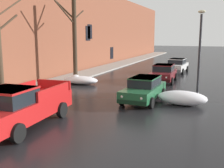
# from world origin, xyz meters

# --- Properties ---
(left_sidewalk_slab) EXTENTS (2.70, 80.00, 0.12)m
(left_sidewalk_slab) POSITION_xyz_m (-6.07, 18.00, 0.06)
(left_sidewalk_slab) COLOR gray
(left_sidewalk_slab) RESTS_ON ground
(brick_townhouse_facade) EXTENTS (0.63, 80.00, 9.12)m
(brick_townhouse_facade) POSITION_xyz_m (-7.92, 18.00, 4.56)
(brick_townhouse_facade) COLOR brown
(brick_townhouse_facade) RESTS_ON ground
(snow_bank_along_left_kerb) EXTENTS (2.68, 1.28, 0.79)m
(snow_bank_along_left_kerb) POSITION_xyz_m (4.42, 12.50, 0.38)
(snow_bank_along_left_kerb) COLOR white
(snow_bank_along_left_kerb) RESTS_ON ground
(snow_bank_mid_block_left) EXTENTS (2.87, 1.42, 0.74)m
(snow_bank_mid_block_left) POSITION_xyz_m (-4.01, 16.21, 0.32)
(snow_bank_mid_block_left) COLOR white
(snow_bank_mid_block_left) RESTS_ON ground
(bare_tree_mid_block) EXTENTS (2.29, 3.15, 7.00)m
(bare_tree_mid_block) POSITION_xyz_m (-4.78, 16.79, 3.73)
(bare_tree_mid_block) COLOR #382B1E
(bare_tree_mid_block) RESTS_ON ground
(pickup_truck_red_approaching_near_lane) EXTENTS (2.43, 5.51, 1.76)m
(pickup_truck_red_approaching_near_lane) POSITION_xyz_m (-1.48, 6.28, 0.88)
(pickup_truck_red_approaching_near_lane) COLOR red
(pickup_truck_red_approaching_near_lane) RESTS_ON ground
(sedan_green_parked_kerbside_close) EXTENTS (1.95, 4.38, 1.42)m
(sedan_green_parked_kerbside_close) POSITION_xyz_m (2.17, 12.55, 0.75)
(sedan_green_parked_kerbside_close) COLOR #1E5633
(sedan_green_parked_kerbside_close) RESTS_ON ground
(sedan_maroon_parked_kerbside_mid) EXTENTS (2.03, 4.18, 1.42)m
(sedan_maroon_parked_kerbside_mid) POSITION_xyz_m (1.90, 19.71, 0.75)
(sedan_maroon_parked_kerbside_mid) COLOR maroon
(sedan_maroon_parked_kerbside_mid) RESTS_ON ground
(sedan_white_parked_far_down_block) EXTENTS (2.11, 4.22, 1.42)m
(sedan_white_parked_far_down_block) POSITION_xyz_m (2.08, 25.93, 0.75)
(sedan_white_parked_far_down_block) COLOR silver
(sedan_white_parked_far_down_block) RESTS_ON ground
(street_lamp_post) EXTENTS (0.44, 0.24, 5.26)m
(street_lamp_post) POSITION_xyz_m (4.98, 14.70, 2.98)
(street_lamp_post) COLOR #28282D
(street_lamp_post) RESTS_ON ground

